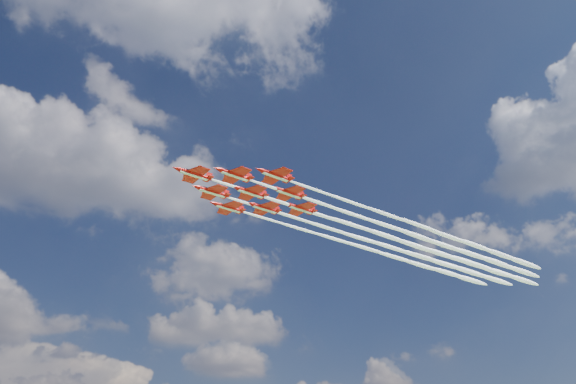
{
  "coord_description": "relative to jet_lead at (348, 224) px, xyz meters",
  "views": [
    {
      "loc": [
        -28.98,
        -141.19,
        4.0
      ],
      "look_at": [
        11.2,
        1.98,
        81.19
      ],
      "focal_mm": 35.0,
      "sensor_mm": 36.0,
      "label": 1
    }
  ],
  "objects": [
    {
      "name": "jet_row4_port",
      "position": [
        27.79,
        3.71,
        0.0
      ],
      "size": [
        111.87,
        45.33,
        2.97
      ],
      "rotation": [
        0.0,
        0.0,
        0.36
      ],
      "color": "#BC0C0A"
    },
    {
      "name": "jet_row3_starb",
      "position": [
        12.7,
        18.08,
        0.0
      ],
      "size": [
        111.87,
        45.33,
        2.97
      ],
      "rotation": [
        0.0,
        0.0,
        0.36
      ],
      "color": "#BC0C0A"
    },
    {
      "name": "jet_row2_port",
      "position": [
        10.72,
        -2.67,
        0.0
      ],
      "size": [
        111.87,
        45.33,
        2.97
      ],
      "rotation": [
        0.0,
        0.0,
        0.36
      ],
      "color": "#BC0C0A"
    },
    {
      "name": "jet_row4_starb",
      "position": [
        23.43,
        15.41,
        0.0
      ],
      "size": [
        111.87,
        45.33,
        2.97
      ],
      "rotation": [
        0.0,
        0.0,
        0.36
      ],
      "color": "#BC0C0A"
    },
    {
      "name": "jet_row3_port",
      "position": [
        21.44,
        -5.33,
        0.0
      ],
      "size": [
        111.87,
        45.33,
        2.97
      ],
      "rotation": [
        0.0,
        0.0,
        0.36
      ],
      "color": "#BC0C0A"
    },
    {
      "name": "jet_row3_centre",
      "position": [
        17.07,
        6.37,
        0.0
      ],
      "size": [
        111.87,
        45.33,
        2.97
      ],
      "rotation": [
        0.0,
        0.0,
        0.36
      ],
      "color": "#BC0C0A"
    },
    {
      "name": "jet_row2_starb",
      "position": [
        6.35,
        9.04,
        0.0
      ],
      "size": [
        111.87,
        45.33,
        2.97
      ],
      "rotation": [
        0.0,
        0.0,
        0.36
      ],
      "color": "#BC0C0A"
    },
    {
      "name": "jet_lead",
      "position": [
        0.0,
        0.0,
        0.0
      ],
      "size": [
        111.87,
        45.33,
        2.97
      ],
      "rotation": [
        0.0,
        0.0,
        0.36
      ],
      "color": "#BC0C0A"
    },
    {
      "name": "jet_tail",
      "position": [
        34.15,
        12.75,
        0.0
      ],
      "size": [
        111.87,
        45.33,
        2.97
      ],
      "rotation": [
        0.0,
        0.0,
        0.36
      ],
      "color": "#BC0C0A"
    }
  ]
}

